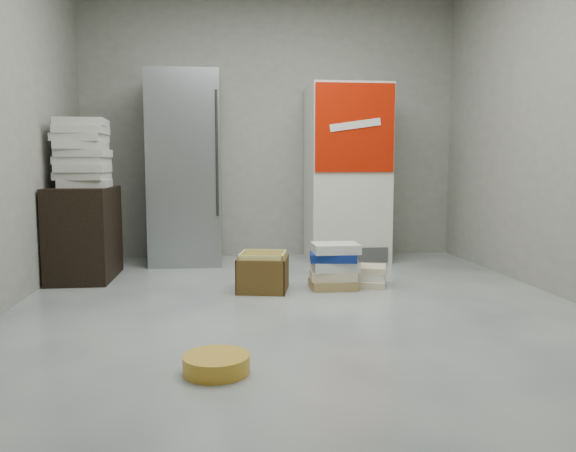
# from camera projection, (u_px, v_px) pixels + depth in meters

# --- Properties ---
(ground) EXTENTS (5.00, 5.00, 0.00)m
(ground) POSITION_uv_depth(u_px,v_px,m) (303.00, 315.00, 3.74)
(ground) COLOR beige
(ground) RESTS_ON ground
(room_shell) EXTENTS (4.04, 5.04, 2.82)m
(room_shell) POSITION_uv_depth(u_px,v_px,m) (303.00, 37.00, 3.54)
(room_shell) COLOR gray
(room_shell) RESTS_ON ground
(steel_fridge) EXTENTS (0.70, 0.72, 1.90)m
(steel_fridge) POSITION_uv_depth(u_px,v_px,m) (186.00, 169.00, 5.64)
(steel_fridge) COLOR #9C9FA4
(steel_fridge) RESTS_ON ground
(coke_cooler) EXTENTS (0.80, 0.73, 1.80)m
(coke_cooler) POSITION_uv_depth(u_px,v_px,m) (347.00, 173.00, 5.82)
(coke_cooler) COLOR silver
(coke_cooler) RESTS_ON ground
(wood_shelf) EXTENTS (0.50, 0.80, 0.80)m
(wood_shelf) POSITION_uv_depth(u_px,v_px,m) (84.00, 233.00, 4.89)
(wood_shelf) COLOR black
(wood_shelf) RESTS_ON ground
(supply_box_stack) EXTENTS (0.44, 0.44, 0.58)m
(supply_box_stack) POSITION_uv_depth(u_px,v_px,m) (83.00, 153.00, 4.81)
(supply_box_stack) COLOR beige
(supply_box_stack) RESTS_ON wood_shelf
(phonebook_stack_main) EXTENTS (0.40, 0.33, 0.37)m
(phonebook_stack_main) POSITION_uv_depth(u_px,v_px,m) (334.00, 266.00, 4.51)
(phonebook_stack_main) COLOR #9D814B
(phonebook_stack_main) RESTS_ON ground
(phonebook_stack_side) EXTENTS (0.44, 0.40, 0.16)m
(phonebook_stack_side) POSITION_uv_depth(u_px,v_px,m) (363.00, 276.00, 4.64)
(phonebook_stack_side) COLOR beige
(phonebook_stack_side) RESTS_ON ground
(cardboard_box) EXTENTS (0.45, 0.45, 0.31)m
(cardboard_box) POSITION_uv_depth(u_px,v_px,m) (263.00, 275.00, 4.43)
(cardboard_box) COLOR yellow
(cardboard_box) RESTS_ON ground
(bucket_lid) EXTENTS (0.37, 0.37, 0.09)m
(bucket_lid) POSITION_uv_depth(u_px,v_px,m) (216.00, 364.00, 2.69)
(bucket_lid) COLOR gold
(bucket_lid) RESTS_ON ground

